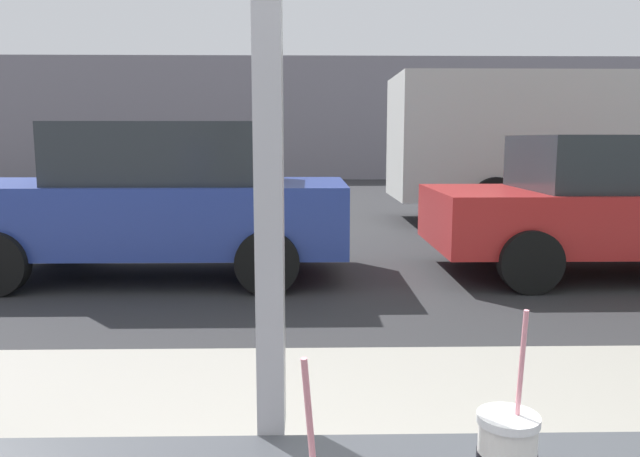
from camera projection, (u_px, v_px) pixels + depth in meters
The scene contains 5 objects.
ground_plane at pixel (303, 242), 9.14m from camera, with size 60.00×60.00×0.00m, color #2D2D30.
building_facade_far at pixel (305, 119), 23.68m from camera, with size 28.00×1.20×4.62m, color gray.
parked_car_blue at pixel (157, 199), 6.81m from camera, with size 4.28×1.97×1.70m.
parked_car_red at pixel (617, 203), 6.93m from camera, with size 4.18×2.02×1.57m.
box_truck at pixel (568, 141), 11.30m from camera, with size 6.60×2.44×2.68m.
Camera 1 is at (0.07, -1.02, 1.52)m, focal length 34.34 mm.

